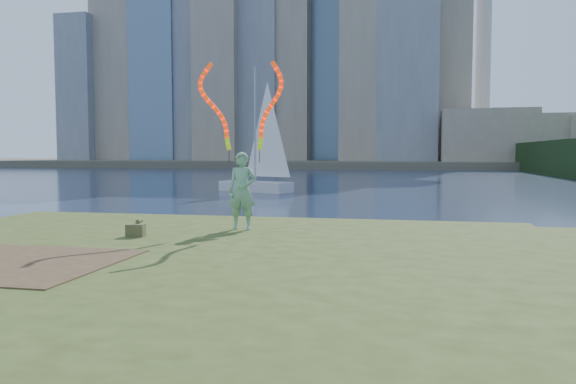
# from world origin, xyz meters

# --- Properties ---
(ground) EXTENTS (320.00, 320.00, 0.00)m
(ground) POSITION_xyz_m (0.00, 0.00, 0.00)
(ground) COLOR #17233B
(ground) RESTS_ON ground
(grassy_knoll) EXTENTS (20.00, 18.00, 0.80)m
(grassy_knoll) POSITION_xyz_m (0.00, -2.30, 0.34)
(grassy_knoll) COLOR #364518
(grassy_knoll) RESTS_ON ground
(dirt_patch) EXTENTS (3.20, 3.00, 0.02)m
(dirt_patch) POSITION_xyz_m (-2.20, -3.20, 0.81)
(dirt_patch) COLOR #47331E
(dirt_patch) RESTS_ON grassy_knoll
(far_shore) EXTENTS (320.00, 40.00, 1.20)m
(far_shore) POSITION_xyz_m (0.00, 95.00, 0.60)
(far_shore) COLOR brown
(far_shore) RESTS_ON ground
(woman_with_ribbons) EXTENTS (2.12, 0.47, 4.16)m
(woman_with_ribbons) POSITION_xyz_m (0.25, 1.37, 2.19)
(woman_with_ribbons) COLOR #12652D
(woman_with_ribbons) RESTS_ON grassy_knoll
(canvas_bag) EXTENTS (0.40, 0.46, 0.36)m
(canvas_bag) POSITION_xyz_m (-1.66, -0.13, 0.95)
(canvas_bag) COLOR #4D5128
(canvas_bag) RESTS_ON grassy_knoll
(sailboat) EXTENTS (5.34, 3.61, 8.24)m
(sailboat) POSITION_xyz_m (-5.57, 24.78, 1.42)
(sailboat) COLOR silver
(sailboat) RESTS_ON ground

